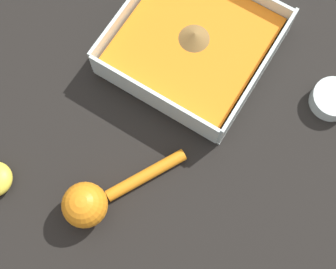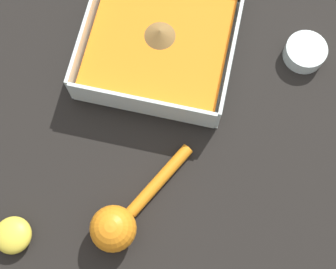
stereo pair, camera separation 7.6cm
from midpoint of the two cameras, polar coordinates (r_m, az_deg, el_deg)
ground_plane at (r=0.86m, az=6.44°, el=9.31°), size 4.00×4.00×0.00m
square_dish at (r=0.84m, az=5.60°, el=10.34°), size 0.26×0.26×0.07m
spice_bowl at (r=0.86m, az=21.76°, el=3.62°), size 0.07×0.07×0.03m
lemon_squeezer at (r=0.74m, az=-6.23°, el=-8.53°), size 0.20×0.13×0.07m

